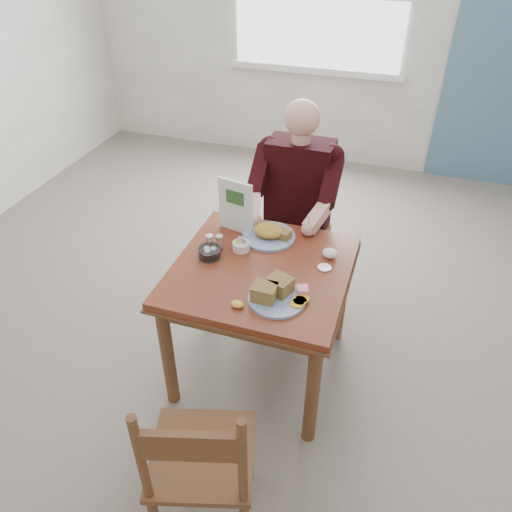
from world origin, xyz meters
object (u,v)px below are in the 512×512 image
(chair_far, at_px, (297,231))
(near_plate, at_px, (276,293))
(far_plate, at_px, (270,233))
(table, at_px, (261,284))
(chair_near, at_px, (201,463))
(diner, at_px, (296,194))

(chair_far, height_order, near_plate, chair_far)
(chair_far, relative_size, far_plate, 2.66)
(table, distance_m, chair_far, 0.81)
(chair_near, height_order, diner, diner)
(chair_near, height_order, near_plate, chair_near)
(table, xyz_separation_m, diner, (0.00, 0.71, 0.17))
(table, height_order, chair_far, chair_far)
(near_plate, bearing_deg, chair_far, 97.95)
(table, xyz_separation_m, chair_near, (0.06, -0.97, -0.16))
(table, distance_m, diner, 0.73)
(diner, bearing_deg, chair_near, -88.04)
(table, relative_size, near_plate, 2.91)
(far_plate, bearing_deg, chair_far, 86.01)
(chair_far, xyz_separation_m, chair_near, (0.06, -1.77, 0.00))
(table, height_order, far_plate, far_plate)
(chair_far, bearing_deg, table, -90.00)
(chair_far, bearing_deg, diner, -89.99)
(diner, height_order, far_plate, diner)
(chair_near, relative_size, far_plate, 2.66)
(near_plate, distance_m, far_plate, 0.52)
(chair_near, bearing_deg, far_plate, 94.30)
(diner, bearing_deg, chair_far, 90.01)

